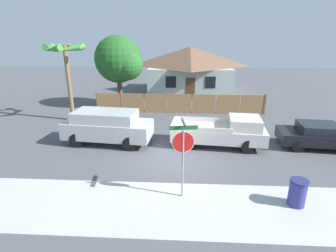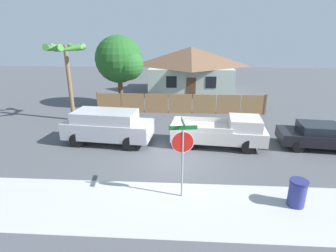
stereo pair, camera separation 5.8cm
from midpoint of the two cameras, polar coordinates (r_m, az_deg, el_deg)
The scene contains 11 objects.
ground_plane at distance 12.85m, azimuth 1.26°, elevation -7.68°, with size 80.00×80.00×0.00m, color #4C4F54.
sidewalk_strip at distance 9.77m, azimuth 0.40°, elevation -17.20°, with size 36.00×3.20×0.01m.
wooden_fence at distance 20.50m, azimuth 2.75°, elevation 4.88°, with size 13.18×0.12×1.61m.
house at distance 28.67m, azimuth 5.00°, elevation 12.33°, with size 9.01×7.42×4.71m.
oak_tree at distance 22.33m, azimuth -10.17°, elevation 13.83°, with size 4.01×3.82×5.85m.
palm_tree at distance 19.38m, azimuth -21.21°, elevation 14.19°, with size 2.62×2.82×5.30m.
red_suv at distance 14.97m, azimuth -12.91°, elevation 0.05°, with size 5.01×2.37×1.87m.
orange_pickup at distance 14.59m, azimuth 11.89°, elevation -1.21°, with size 5.19×2.38×1.68m.
parked_sedan at distance 16.29m, azimuth 30.39°, elevation -1.83°, with size 4.49×2.24×1.34m.
stop_sign at distance 9.36m, azimuth 3.38°, elevation -4.49°, with size 1.00×0.90×3.01m.
trash_bin at distance 10.63m, azimuth 26.46°, elevation -12.91°, with size 0.64×0.64×1.00m.
Camera 2 is at (0.44, -11.46, 5.79)m, focal length 28.00 mm.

